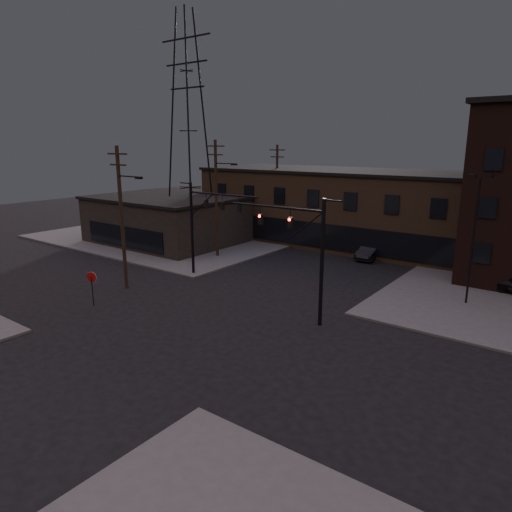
{
  "coord_description": "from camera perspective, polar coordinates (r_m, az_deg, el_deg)",
  "views": [
    {
      "loc": [
        19.4,
        -19.47,
        11.16
      ],
      "look_at": [
        0.88,
        5.28,
        3.5
      ],
      "focal_mm": 32.0,
      "sensor_mm": 36.0,
      "label": 1
    }
  ],
  "objects": [
    {
      "name": "car_crossing",
      "position": [
        46.58,
        14.12,
        0.6
      ],
      "size": [
        1.93,
        4.77,
        1.54
      ],
      "primitive_type": "imported",
      "rotation": [
        0.0,
        0.0,
        0.06
      ],
      "color": "black",
      "rests_on": "ground"
    },
    {
      "name": "traffic_signal_near",
      "position": [
        28.47,
        6.28,
        1.2
      ],
      "size": [
        7.12,
        0.24,
        8.0
      ],
      "color": "black",
      "rests_on": "ground"
    },
    {
      "name": "transmission_tower",
      "position": [
        52.96,
        -8.44,
        15.22
      ],
      "size": [
        7.0,
        7.0,
        25.0
      ],
      "primitive_type": null,
      "color": "black",
      "rests_on": "ground"
    },
    {
      "name": "stop_sign",
      "position": [
        33.82,
        -19.85,
        -2.93
      ],
      "size": [
        0.72,
        0.33,
        2.48
      ],
      "color": "black",
      "rests_on": "ground"
    },
    {
      "name": "utility_pole_far",
      "position": [
        55.24,
        2.62,
        8.31
      ],
      "size": [
        2.2,
        0.28,
        11.0
      ],
      "color": "black",
      "rests_on": "ground"
    },
    {
      "name": "utility_pole_near",
      "position": [
        36.34,
        -16.41,
        4.98
      ],
      "size": [
        3.7,
        0.28,
        11.0
      ],
      "color": "black",
      "rests_on": "ground"
    },
    {
      "name": "sidewalk_nw",
      "position": [
        59.64,
        -8.02,
        3.06
      ],
      "size": [
        30.0,
        30.0,
        0.15
      ],
      "primitive_type": "cube",
      "color": "#474744",
      "rests_on": "ground"
    },
    {
      "name": "utility_pole_mid",
      "position": [
        45.12,
        -4.92,
        7.46
      ],
      "size": [
        3.7,
        0.28,
        11.5
      ],
      "color": "black",
      "rests_on": "ground"
    },
    {
      "name": "ground",
      "position": [
        29.67,
        -7.58,
        -8.31
      ],
      "size": [
        140.0,
        140.0,
        0.0
      ],
      "primitive_type": "plane",
      "color": "black",
      "rests_on": "ground"
    },
    {
      "name": "building_row",
      "position": [
        51.78,
        14.5,
        5.52
      ],
      "size": [
        40.0,
        12.0,
        8.0
      ],
      "primitive_type": "cube",
      "color": "brown",
      "rests_on": "ground"
    },
    {
      "name": "building_left",
      "position": [
        53.72,
        -11.08,
        4.38
      ],
      "size": [
        16.0,
        12.0,
        5.0
      ],
      "primitive_type": "cube",
      "color": "black",
      "rests_on": "ground"
    },
    {
      "name": "traffic_signal_far",
      "position": [
        38.4,
        -6.68,
        4.61
      ],
      "size": [
        7.12,
        0.24,
        8.0
      ],
      "color": "black",
      "rests_on": "ground"
    },
    {
      "name": "lot_light_a",
      "position": [
        34.54,
        25.64,
        3.13
      ],
      "size": [
        1.5,
        0.28,
        9.14
      ],
      "color": "black",
      "rests_on": "ground"
    }
  ]
}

